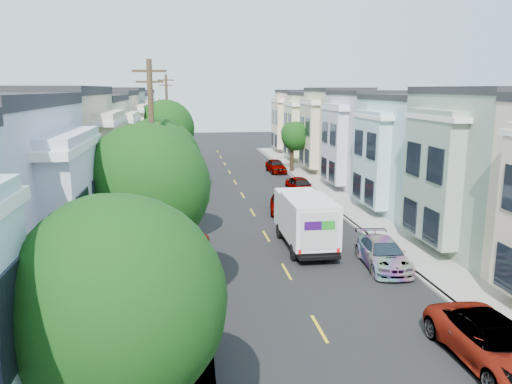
# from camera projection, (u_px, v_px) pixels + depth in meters

# --- Properties ---
(ground) EXTENTS (160.00, 160.00, 0.00)m
(ground) POSITION_uv_depth(u_px,v_px,m) (286.00, 272.00, 24.39)
(ground) COLOR black
(ground) RESTS_ON ground
(road_slab) EXTENTS (12.00, 70.00, 0.02)m
(road_slab) POSITION_uv_depth(u_px,v_px,m) (247.00, 203.00, 38.91)
(road_slab) COLOR black
(road_slab) RESTS_ON ground
(curb_left) EXTENTS (0.30, 70.00, 0.15)m
(curb_left) POSITION_uv_depth(u_px,v_px,m) (169.00, 205.00, 38.04)
(curb_left) COLOR gray
(curb_left) RESTS_ON ground
(curb_right) EXTENTS (0.30, 70.00, 0.15)m
(curb_right) POSITION_uv_depth(u_px,v_px,m) (322.00, 200.00, 39.76)
(curb_right) COLOR gray
(curb_right) RESTS_ON ground
(sidewalk_left) EXTENTS (2.60, 70.00, 0.15)m
(sidewalk_left) POSITION_uv_depth(u_px,v_px,m) (151.00, 206.00, 37.86)
(sidewalk_left) COLOR gray
(sidewalk_left) RESTS_ON ground
(sidewalk_right) EXTENTS (2.60, 70.00, 0.15)m
(sidewalk_right) POSITION_uv_depth(u_px,v_px,m) (338.00, 199.00, 39.95)
(sidewalk_right) COLOR gray
(sidewalk_right) RESTS_ON ground
(centerline) EXTENTS (0.12, 70.00, 0.01)m
(centerline) POSITION_uv_depth(u_px,v_px,m) (247.00, 203.00, 38.92)
(centerline) COLOR gold
(centerline) RESTS_ON ground
(townhouse_row_left) EXTENTS (5.00, 70.00, 8.50)m
(townhouse_row_left) POSITION_uv_depth(u_px,v_px,m) (100.00, 208.00, 37.33)
(townhouse_row_left) COLOR silver
(townhouse_row_left) RESTS_ON ground
(townhouse_row_right) EXTENTS (5.00, 70.00, 8.50)m
(townhouse_row_right) POSITION_uv_depth(u_px,v_px,m) (383.00, 199.00, 40.50)
(townhouse_row_right) COLOR silver
(townhouse_row_right) RESTS_ON ground
(tree_a) EXTENTS (4.41, 4.41, 6.78)m
(tree_a) POSITION_uv_depth(u_px,v_px,m) (114.00, 304.00, 10.01)
(tree_a) COLOR black
(tree_a) RESTS_ON ground
(tree_b) EXTENTS (4.70, 4.70, 7.61)m
(tree_b) POSITION_uv_depth(u_px,v_px,m) (143.00, 188.00, 18.10)
(tree_b) COLOR black
(tree_b) RESTS_ON ground
(tree_c) EXTENTS (4.70, 4.70, 7.26)m
(tree_c) POSITION_uv_depth(u_px,v_px,m) (156.00, 162.00, 26.95)
(tree_c) COLOR black
(tree_c) RESTS_ON ground
(tree_d) EXTENTS (4.70, 4.70, 7.95)m
(tree_d) POSITION_uv_depth(u_px,v_px,m) (164.00, 129.00, 40.51)
(tree_d) COLOR black
(tree_d) RESTS_ON ground
(tree_e) EXTENTS (4.70, 4.70, 7.39)m
(tree_e) POSITION_uv_depth(u_px,v_px,m) (169.00, 124.00, 54.14)
(tree_e) COLOR black
(tree_e) RESTS_ON ground
(tree_far_r) EXTENTS (3.10, 3.10, 5.40)m
(tree_far_r) POSITION_uv_depth(u_px,v_px,m) (295.00, 137.00, 52.69)
(tree_far_r) COLOR black
(tree_far_r) RESTS_ON ground
(utility_pole_near) EXTENTS (1.60, 0.26, 10.00)m
(utility_pole_near) POSITION_uv_depth(u_px,v_px,m) (153.00, 164.00, 24.38)
(utility_pole_near) COLOR #42301E
(utility_pole_near) RESTS_ON ground
(utility_pole_far) EXTENTS (1.60, 0.26, 10.00)m
(utility_pole_far) POSITION_uv_depth(u_px,v_px,m) (168.00, 126.00, 49.57)
(utility_pole_far) COLOR #42301E
(utility_pole_far) RESTS_ON ground
(fedex_truck) EXTENTS (2.42, 6.27, 3.01)m
(fedex_truck) POSITION_uv_depth(u_px,v_px,m) (305.00, 218.00, 27.81)
(fedex_truck) COLOR silver
(fedex_truck) RESTS_ON ground
(lead_sedan) EXTENTS (2.27, 4.39, 1.36)m
(lead_sedan) POSITION_uv_depth(u_px,v_px,m) (281.00, 203.00, 35.94)
(lead_sedan) COLOR black
(lead_sedan) RESTS_ON ground
(parked_left_b) EXTENTS (1.59, 4.48, 1.49)m
(parked_left_b) POSITION_uv_depth(u_px,v_px,m) (187.00, 361.00, 15.03)
(parked_left_b) COLOR black
(parked_left_b) RESTS_ON ground
(parked_left_c) EXTENTS (2.75, 5.37, 1.45)m
(parked_left_c) POSITION_uv_depth(u_px,v_px,m) (185.00, 254.00, 24.81)
(parked_left_c) COLOR #9C9EA6
(parked_left_c) RESTS_ON ground
(parked_left_d) EXTENTS (1.42, 3.92, 1.30)m
(parked_left_d) POSITION_uv_depth(u_px,v_px,m) (184.00, 200.00, 37.10)
(parked_left_d) COLOR #3B0A0D
(parked_left_d) RESTS_ON ground
(parked_right_a) EXTENTS (2.59, 5.42, 1.49)m
(parked_right_a) POSITION_uv_depth(u_px,v_px,m) (495.00, 344.00, 16.00)
(parked_right_a) COLOR #4D4E52
(parked_right_a) RESTS_ON ground
(parked_right_b) EXTENTS (2.34, 4.77, 1.39)m
(parked_right_b) POSITION_uv_depth(u_px,v_px,m) (383.00, 254.00, 24.89)
(parked_right_b) COLOR silver
(parked_right_b) RESTS_ON ground
(parked_right_c) EXTENTS (2.14, 4.61, 1.45)m
(parked_right_c) POSITION_uv_depth(u_px,v_px,m) (300.00, 186.00, 42.13)
(parked_right_c) COLOR black
(parked_right_c) RESTS_ON ground
(parked_right_d) EXTENTS (1.91, 4.43, 1.41)m
(parked_right_d) POSITION_uv_depth(u_px,v_px,m) (276.00, 166.00, 53.07)
(parked_right_d) COLOR black
(parked_right_d) RESTS_ON ground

